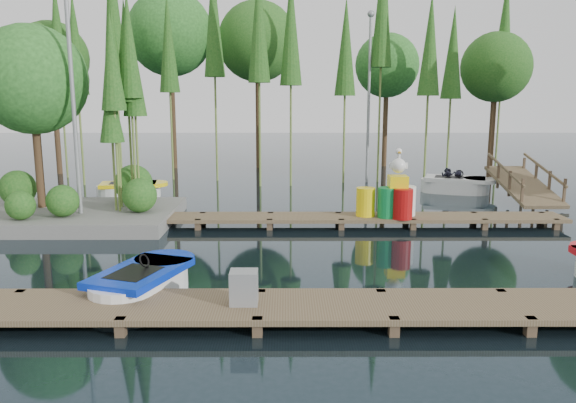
{
  "coord_description": "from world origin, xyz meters",
  "views": [
    {
      "loc": [
        0.45,
        -13.42,
        3.71
      ],
      "look_at": [
        0.5,
        0.5,
        1.1
      ],
      "focal_mm": 35.0,
      "sensor_mm": 36.0,
      "label": 1
    }
  ],
  "objects_px": {
    "boat_yellow_far": "(130,190)",
    "yellow_barrel": "(366,202)",
    "boat_blue": "(143,284)",
    "utility_cabinet": "(244,287)",
    "drum_cluster": "(399,197)",
    "island": "(57,115)"
  },
  "relations": [
    {
      "from": "island",
      "to": "drum_cluster",
      "type": "distance_m",
      "value": 10.28
    },
    {
      "from": "utility_cabinet",
      "to": "boat_blue",
      "type": "bearing_deg",
      "value": 150.28
    },
    {
      "from": "boat_yellow_far",
      "to": "utility_cabinet",
      "type": "height_order",
      "value": "boat_yellow_far"
    },
    {
      "from": "yellow_barrel",
      "to": "drum_cluster",
      "type": "bearing_deg",
      "value": -9.45
    },
    {
      "from": "utility_cabinet",
      "to": "drum_cluster",
      "type": "bearing_deg",
      "value": 60.19
    },
    {
      "from": "yellow_barrel",
      "to": "boat_yellow_far",
      "type": "bearing_deg",
      "value": 149.68
    },
    {
      "from": "boat_blue",
      "to": "yellow_barrel",
      "type": "height_order",
      "value": "yellow_barrel"
    },
    {
      "from": "boat_blue",
      "to": "boat_yellow_far",
      "type": "xyz_separation_m",
      "value": [
        -3.15,
        10.63,
        0.02
      ]
    },
    {
      "from": "yellow_barrel",
      "to": "boat_blue",
      "type": "bearing_deg",
      "value": -130.42
    },
    {
      "from": "utility_cabinet",
      "to": "yellow_barrel",
      "type": "xyz_separation_m",
      "value": [
        3.01,
        7.0,
        0.13
      ]
    },
    {
      "from": "island",
      "to": "utility_cabinet",
      "type": "height_order",
      "value": "island"
    },
    {
      "from": "boat_yellow_far",
      "to": "yellow_barrel",
      "type": "distance_m",
      "value": 9.44
    },
    {
      "from": "boat_blue",
      "to": "utility_cabinet",
      "type": "bearing_deg",
      "value": -10.53
    },
    {
      "from": "yellow_barrel",
      "to": "drum_cluster",
      "type": "height_order",
      "value": "drum_cluster"
    },
    {
      "from": "island",
      "to": "drum_cluster",
      "type": "xyz_separation_m",
      "value": [
        9.97,
        -0.94,
        -2.3
      ]
    },
    {
      "from": "boat_yellow_far",
      "to": "utility_cabinet",
      "type": "relative_size",
      "value": 4.88
    },
    {
      "from": "boat_blue",
      "to": "boat_yellow_far",
      "type": "bearing_deg",
      "value": 125.69
    },
    {
      "from": "utility_cabinet",
      "to": "drum_cluster",
      "type": "height_order",
      "value": "drum_cluster"
    },
    {
      "from": "boat_blue",
      "to": "utility_cabinet",
      "type": "distance_m",
      "value": 2.31
    },
    {
      "from": "boat_blue",
      "to": "boat_yellow_far",
      "type": "distance_m",
      "value": 11.08
    },
    {
      "from": "utility_cabinet",
      "to": "drum_cluster",
      "type": "relative_size",
      "value": 0.29
    },
    {
      "from": "boat_blue",
      "to": "yellow_barrel",
      "type": "xyz_separation_m",
      "value": [
        4.99,
        5.86,
        0.46
      ]
    }
  ]
}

